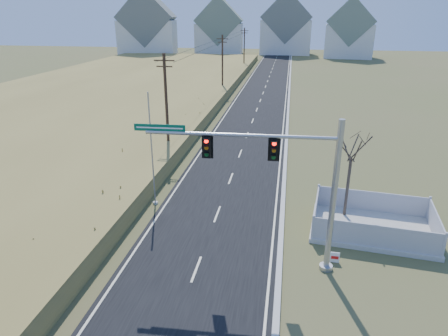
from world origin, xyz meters
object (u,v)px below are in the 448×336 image
traffic_signal_mast (294,182)px  bare_tree (353,145)px  fence_enclosure (372,227)px  flagpole (153,162)px  open_sign (335,257)px

traffic_signal_mast → bare_tree: 6.71m
fence_enclosure → flagpole: bearing=-179.1°
fence_enclosure → bare_tree: size_ratio=1.23×
open_sign → flagpole: size_ratio=0.08×
flagpole → bare_tree: bearing=-0.2°
fence_enclosure → bare_tree: bearing=143.0°
flagpole → traffic_signal_mast: bearing=-32.7°
traffic_signal_mast → open_sign: traffic_signal_mast is taller
bare_tree → open_sign: bearing=-101.7°
traffic_signal_mast → bare_tree: size_ratio=1.62×
traffic_signal_mast → fence_enclosure: (4.88, 4.38, -4.45)m
traffic_signal_mast → fence_enclosure: size_ratio=1.31×
traffic_signal_mast → open_sign: (2.39, 0.72, -4.44)m
fence_enclosure → open_sign: bearing=-117.5°
flagpole → bare_tree: (12.48, -0.04, 1.86)m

